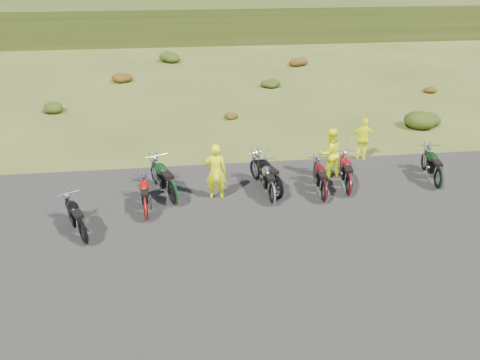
{
  "coord_description": "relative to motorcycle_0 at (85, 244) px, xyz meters",
  "views": [
    {
      "loc": [
        -2.51,
        -12.07,
        7.39
      ],
      "look_at": [
        -0.93,
        0.82,
        0.9
      ],
      "focal_mm": 35.0,
      "sensor_mm": 36.0,
      "label": 1
    }
  ],
  "objects": [
    {
      "name": "motorcycle_2",
      "position": [
        2.42,
        1.93,
        0.0
      ],
      "size": [
        1.61,
        2.46,
        1.23
      ],
      "primitive_type": null,
      "rotation": [
        0.0,
        0.0,
        1.96
      ],
      "color": "black",
      "rests_on": "ground"
    },
    {
      "name": "shrub_8",
      "position": [
        16.66,
        13.21,
        0.23
      ],
      "size": [
        0.77,
        0.77,
        0.45
      ],
      "primitive_type": "ellipsoid",
      "color": "#5C290B",
      "rests_on": "ground"
    },
    {
      "name": "gravel_pad",
      "position": [
        5.46,
        -1.19,
        0.0
      ],
      "size": [
        20.0,
        12.0,
        0.04
      ],
      "primitive_type": "cube",
      "color": "black",
      "rests_on": "ground"
    },
    {
      "name": "shrub_7",
      "position": [
        13.76,
        7.91,
        0.46
      ],
      "size": [
        1.56,
        1.56,
        0.92
      ],
      "primitive_type": "ellipsoid",
      "color": "#25370D",
      "rests_on": "ground"
    },
    {
      "name": "shrub_1",
      "position": [
        -3.64,
        12.11,
        0.31
      ],
      "size": [
        1.03,
        1.03,
        0.61
      ],
      "primitive_type": "ellipsoid",
      "color": "#25370D",
      "rests_on": "ground"
    },
    {
      "name": "motorcycle_0",
      "position": [
        0.0,
        0.0,
        0.0
      ],
      "size": [
        1.53,
        2.16,
        1.08
      ],
      "primitive_type": null,
      "rotation": [
        0.0,
        0.0,
        2.02
      ],
      "color": "black",
      "rests_on": "ground"
    },
    {
      "name": "motorcycle_5",
      "position": [
        5.77,
        1.91,
        0.0
      ],
      "size": [
        1.44,
        2.4,
        1.19
      ],
      "primitive_type": null,
      "rotation": [
        0.0,
        0.0,
        1.89
      ],
      "color": "black",
      "rests_on": "ground"
    },
    {
      "name": "shrub_3",
      "position": [
        2.16,
        22.71,
        0.46
      ],
      "size": [
        1.56,
        1.56,
        0.92
      ],
      "primitive_type": "ellipsoid",
      "color": "#25370D",
      "rests_on": "ground"
    },
    {
      "name": "shrub_2",
      "position": [
        -0.74,
        17.41,
        0.38
      ],
      "size": [
        1.3,
        1.3,
        0.77
      ],
      "primitive_type": "ellipsoid",
      "color": "#5C290B",
      "rests_on": "ground"
    },
    {
      "name": "shrub_6",
      "position": [
        10.86,
        20.61,
        0.38
      ],
      "size": [
        1.3,
        1.3,
        0.77
      ],
      "primitive_type": "ellipsoid",
      "color": "#5C290B",
      "rests_on": "ground"
    },
    {
      "name": "motorcycle_4",
      "position": [
        7.23,
        1.53,
        0.0
      ],
      "size": [
        0.85,
        2.11,
        1.08
      ],
      "primitive_type": null,
      "rotation": [
        0.0,
        0.0,
        1.49
      ],
      "color": "#420B0D",
      "rests_on": "ground"
    },
    {
      "name": "ground",
      "position": [
        5.46,
        0.81,
        0.0
      ],
      "size": [
        300.0,
        300.0,
        0.0
      ],
      "primitive_type": "plane",
      "color": "#434C19",
      "rests_on": "ground"
    },
    {
      "name": "person_right_b",
      "position": [
        9.64,
        4.67,
        0.81
      ],
      "size": [
        1.02,
        0.58,
        1.63
      ],
      "primitive_type": "imported",
      "rotation": [
        0.0,
        0.0,
        2.94
      ],
      "color": "#EAF10C",
      "rests_on": "ground"
    },
    {
      "name": "motorcycle_3",
      "position": [
        5.56,
        1.57,
        0.0
      ],
      "size": [
        0.8,
        2.11,
        1.09
      ],
      "primitive_type": null,
      "rotation": [
        0.0,
        0.0,
        1.62
      ],
      "color": "#AAABAF",
      "rests_on": "ground"
    },
    {
      "name": "person_middle",
      "position": [
        3.82,
        2.18,
        0.94
      ],
      "size": [
        0.72,
        0.51,
        1.88
      ],
      "primitive_type": "imported",
      "rotation": [
        0.0,
        0.0,
        3.06
      ],
      "color": "#EAF10C",
      "rests_on": "ground"
    },
    {
      "name": "shrub_5",
      "position": [
        7.96,
        15.31,
        0.31
      ],
      "size": [
        1.03,
        1.03,
        0.61
      ],
      "primitive_type": "ellipsoid",
      "color": "#25370D",
      "rests_on": "ground"
    },
    {
      "name": "person_right_a",
      "position": [
        7.89,
        3.29,
        0.9
      ],
      "size": [
        1.06,
        0.94,
        1.81
      ],
      "primitive_type": "imported",
      "rotation": [
        0.0,
        0.0,
        3.48
      ],
      "color": "#EAF10C",
      "rests_on": "ground"
    },
    {
      "name": "motorcycle_6",
      "position": [
        8.15,
        1.83,
        0.0
      ],
      "size": [
        1.04,
        2.22,
        1.12
      ],
      "primitive_type": null,
      "rotation": [
        0.0,
        0.0,
        1.41
      ],
      "color": "maroon",
      "rests_on": "ground"
    },
    {
      "name": "shrub_4",
      "position": [
        5.06,
        10.01,
        0.23
      ],
      "size": [
        0.77,
        0.77,
        0.45
      ],
      "primitive_type": "ellipsoid",
      "color": "#5C290B",
      "rests_on": "ground"
    },
    {
      "name": "hill_slope",
      "position": [
        5.46,
        50.81,
        0.0
      ],
      "size": [
        300.0,
        45.97,
        9.37
      ],
      "primitive_type": null,
      "rotation": [
        0.14,
        0.0,
        0.0
      ],
      "color": "#303B13",
      "rests_on": "ground"
    },
    {
      "name": "motorcycle_7",
      "position": [
        11.34,
        1.98,
        0.0
      ],
      "size": [
        1.03,
        2.19,
        1.1
      ],
      "primitive_type": null,
      "rotation": [
        0.0,
        0.0,
        1.41
      ],
      "color": "black",
      "rests_on": "ground"
    },
    {
      "name": "motorcycle_1",
      "position": [
        1.63,
        1.07,
        0.0
      ],
      "size": [
        0.83,
        2.04,
        1.04
      ],
      "primitive_type": null,
      "rotation": [
        0.0,
        0.0,
        1.65
      ],
      "color": "#9D0E0B",
      "rests_on": "ground"
    }
  ]
}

